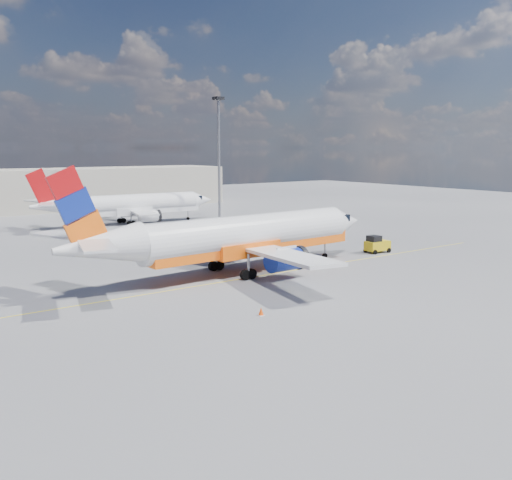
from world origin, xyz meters
TOP-DOWN VIEW (x-y plane):
  - ground at (0.00, 0.00)m, footprint 240.00×240.00m
  - taxi_line at (0.00, 3.00)m, footprint 70.00×0.15m
  - terminal_main at (5.00, 75.00)m, footprint 70.00×14.00m
  - main_jet at (1.44, 5.05)m, footprint 35.84×28.30m
  - second_jet at (7.97, 45.27)m, footprint 30.38×24.00m
  - gse_tug at (20.65, 4.81)m, footprint 2.97×1.96m
  - traffic_cone at (-5.35, -7.53)m, footprint 0.44×0.44m
  - floodlight_mast at (21.27, 39.87)m, footprint 1.48×1.48m

SIDE VIEW (x-z plane):
  - ground at x=0.00m, z-range 0.00..0.00m
  - taxi_line at x=0.00m, z-range 0.00..0.01m
  - traffic_cone at x=-5.35m, z-range -0.01..0.61m
  - gse_tug at x=20.65m, z-range -0.05..1.99m
  - second_jet at x=7.97m, z-range -1.53..7.67m
  - main_jet at x=1.44m, z-range -1.81..9.05m
  - terminal_main at x=5.00m, z-range 0.00..8.00m
  - floodlight_mast at x=21.27m, z-range 2.01..22.24m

